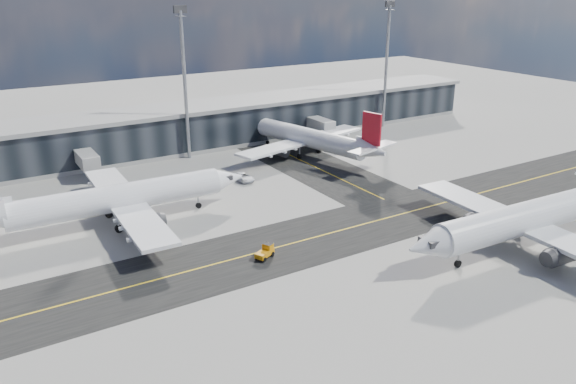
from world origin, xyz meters
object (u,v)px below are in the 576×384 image
Objects in this scene: airliner_af at (114,199)px; airliner_redtail at (308,138)px; service_van at (243,177)px; baggage_tug at (266,251)px; airliner_near at (536,216)px.

airliner_redtail is at bearing 110.42° from airliner_af.
service_van is at bearing 108.97° from airliner_af.
airliner_redtail reaches higher than baggage_tug.
airliner_redtail is at bearing 10.84° from service_van.
airliner_redtail is at bearing 112.97° from baggage_tug.
airliner_near is at bearing -100.27° from airliner_redtail.
airliner_af is at bearing 54.66° from airliner_near.
airliner_redtail is 45.29m from baggage_tug.
airliner_near is at bearing 37.77° from baggage_tug.
service_van is at bearing 28.94° from airliner_near.
service_van is (-18.21, -6.79, -3.01)m from airliner_redtail.
service_van is at bearing 131.63° from baggage_tug.
airliner_redtail is 7.53× the size of service_van.
airliner_near is 8.52× the size of service_van.
airliner_af is at bearing -172.52° from service_van.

